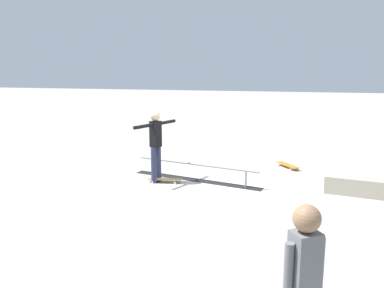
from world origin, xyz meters
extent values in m
plane|color=#ADA89E|center=(0.00, 0.00, 0.00)|extent=(60.00, 60.00, 0.00)
cube|color=black|center=(0.43, -0.51, 0.01)|extent=(3.27, 1.13, 0.01)
cylinder|color=gray|center=(-0.79, -0.17, 0.20)|extent=(0.04, 0.04, 0.40)
cylinder|color=gray|center=(1.65, -0.86, 0.20)|extent=(0.04, 0.04, 0.40)
cylinder|color=gray|center=(0.43, -0.51, 0.40)|extent=(3.06, 0.90, 0.05)
cylinder|color=#2D3351|center=(1.30, -0.27, 0.43)|extent=(0.17, 0.17, 0.86)
cylinder|color=#2D3351|center=(1.38, -0.12, 0.43)|extent=(0.17, 0.17, 0.86)
cube|color=black|center=(1.34, -0.19, 1.17)|extent=(0.28, 0.29, 0.61)
sphere|color=beige|center=(1.34, -0.19, 1.59)|extent=(0.23, 0.23, 0.23)
cylinder|color=black|center=(1.16, -0.55, 1.40)|extent=(0.32, 0.55, 0.08)
cylinder|color=black|center=(1.51, 0.17, 1.40)|extent=(0.32, 0.55, 0.08)
cube|color=tan|center=(1.13, -0.19, 0.08)|extent=(0.81, 0.23, 0.02)
cylinder|color=white|center=(0.87, -0.32, 0.03)|extent=(0.06, 0.03, 0.05)
cylinder|color=white|center=(0.86, -0.09, 0.03)|extent=(0.06, 0.03, 0.05)
cylinder|color=white|center=(1.41, -0.29, 0.03)|extent=(0.06, 0.03, 0.05)
cylinder|color=white|center=(1.40, -0.07, 0.03)|extent=(0.06, 0.03, 0.05)
cube|color=slate|center=(-1.70, 5.64, 1.17)|extent=(0.30, 0.29, 0.61)
sphere|color=#A87A56|center=(-1.70, 5.64, 1.60)|extent=(0.23, 0.23, 0.23)
cylinder|color=slate|center=(-1.83, 5.56, 1.12)|extent=(0.11, 0.11, 0.58)
cylinder|color=slate|center=(-1.57, 5.72, 1.12)|extent=(0.11, 0.11, 0.58)
cube|color=orange|center=(-1.76, -2.18, 0.08)|extent=(0.63, 0.77, 0.02)
cylinder|color=white|center=(-2.02, -2.03, 0.03)|extent=(0.06, 0.06, 0.05)
cylinder|color=white|center=(-1.83, -1.89, 0.03)|extent=(0.06, 0.06, 0.05)
cylinder|color=white|center=(-1.70, -2.47, 0.03)|extent=(0.06, 0.06, 0.05)
cylinder|color=white|center=(-1.51, -2.33, 0.03)|extent=(0.06, 0.06, 0.05)
camera|label=1|loc=(-1.42, 8.93, 2.86)|focal=38.59mm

